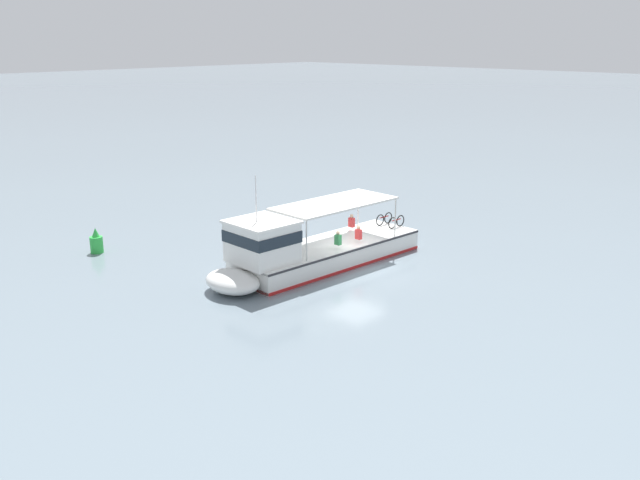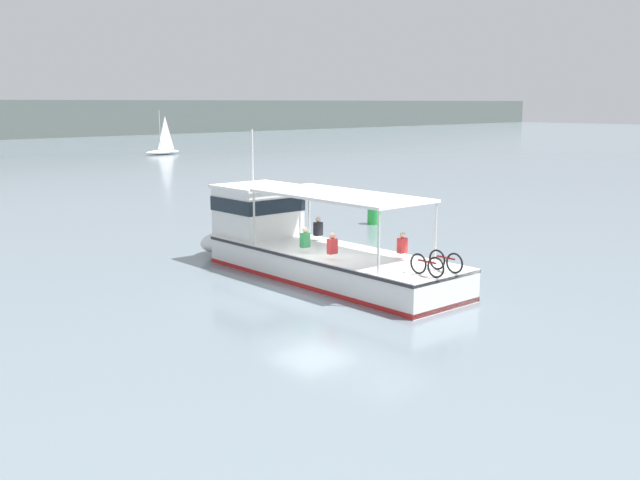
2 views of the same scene
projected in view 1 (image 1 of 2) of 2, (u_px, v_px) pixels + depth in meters
The scene contains 3 objects.
ground_plane at pixel (357, 267), 35.84m from camera, with size 400.00×400.00×0.00m, color slate.
ferry_main at pixel (305, 251), 35.11m from camera, with size 3.98×12.95×5.32m.
channel_buoy at pixel (96, 243), 38.13m from camera, with size 0.70×0.70×1.40m.
Camera 1 is at (-22.01, 25.95, 11.48)m, focal length 39.20 mm.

